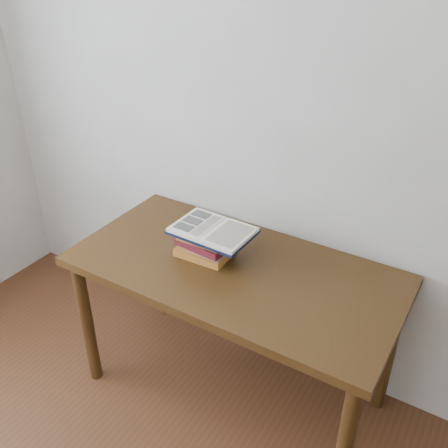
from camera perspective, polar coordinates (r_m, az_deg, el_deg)
The scene contains 3 objects.
desk at distance 2.19m, azimuth 1.13°, elevation -6.96°, with size 1.41×0.71×0.76m.
book_stack at distance 2.17m, azimuth -2.01°, elevation -2.26°, with size 0.25×0.20×0.12m.
open_book at distance 2.11m, azimuth -1.28°, elevation -0.75°, with size 0.34×0.24×0.03m.
Camera 1 is at (0.85, -0.11, 2.00)m, focal length 40.00 mm.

